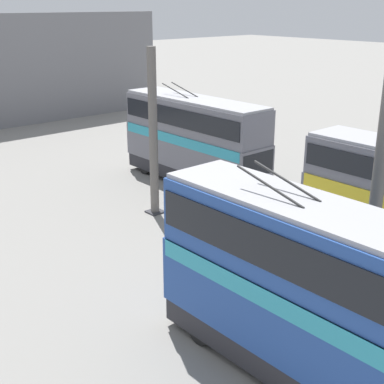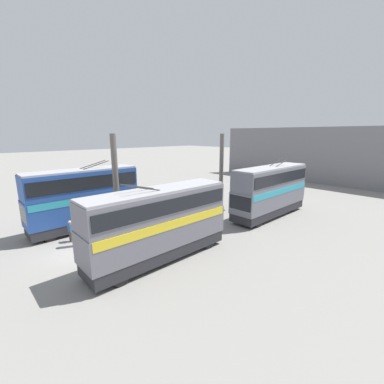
{
  "view_description": "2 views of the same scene",
  "coord_description": "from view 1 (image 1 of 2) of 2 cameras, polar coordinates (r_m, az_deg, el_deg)",
  "views": [
    {
      "loc": [
        -5.13,
        15.27,
        10.13
      ],
      "look_at": [
        11.1,
        1.08,
        2.46
      ],
      "focal_mm": 50.0,
      "sensor_mm": 36.0,
      "label": 1
    },
    {
      "loc": [
        -5.42,
        -17.67,
        8.21
      ],
      "look_at": [
        10.77,
        -0.21,
        2.79
      ],
      "focal_mm": 24.0,
      "sensor_mm": 36.0,
      "label": 2
    }
  ],
  "objects": [
    {
      "name": "support_column_far",
      "position": [
        26.15,
        -4.15,
        5.95
      ],
      "size": [
        0.78,
        0.78,
        8.23
      ],
      "color": "#605B56",
      "rests_on": "ground_plane"
    },
    {
      "name": "bus_left_far",
      "position": [
        30.92,
        0.24,
        6.01
      ],
      "size": [
        9.99,
        2.54,
        5.67
      ],
      "color": "black",
      "rests_on": "ground_plane"
    },
    {
      "name": "person_aisle_midway",
      "position": [
        21.19,
        12.2,
        -6.83
      ],
      "size": [
        0.39,
        0.48,
        1.64
      ],
      "rotation": [
        0.0,
        0.0,
        0.43
      ],
      "color": "#2D2D33",
      "rests_on": "ground_plane"
    },
    {
      "name": "support_column_near",
      "position": [
        18.45,
        19.03,
        -0.98
      ],
      "size": [
        0.78,
        0.78,
        8.23
      ],
      "color": "#605B56",
      "rests_on": "ground_plane"
    },
    {
      "name": "bus_right_mid",
      "position": [
        14.88,
        12.08,
        -9.64
      ],
      "size": [
        9.26,
        2.54,
        5.88
      ],
      "color": "black",
      "rests_on": "ground_plane"
    }
  ]
}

